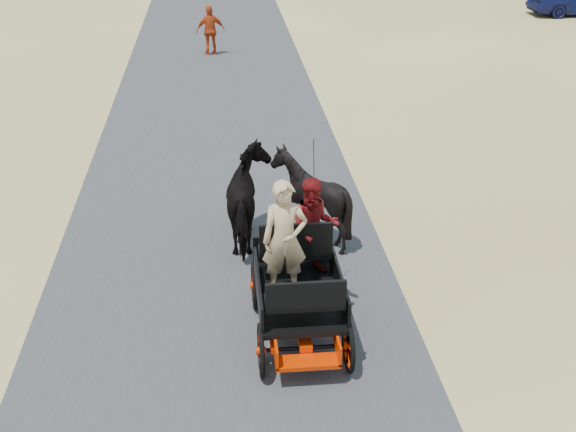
{
  "coord_description": "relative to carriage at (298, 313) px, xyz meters",
  "views": [
    {
      "loc": [
        0.1,
        -8.93,
        6.65
      ],
      "look_at": [
        1.14,
        1.64,
        1.2
      ],
      "focal_mm": 45.0,
      "sensor_mm": 36.0,
      "label": 1
    }
  ],
  "objects": [
    {
      "name": "road",
      "position": [
        -1.14,
        -0.04,
        -0.35
      ],
      "size": [
        6.0,
        140.0,
        0.01
      ],
      "primitive_type": "cube",
      "color": "#38383A",
      "rests_on": "ground"
    },
    {
      "name": "carriage",
      "position": [
        0.0,
        0.0,
        0.0
      ],
      "size": [
        1.3,
        2.4,
        0.72
      ],
      "primitive_type": null,
      "color": "black",
      "rests_on": "ground"
    },
    {
      "name": "pedestrian",
      "position": [
        -1.26,
        16.85,
        0.5
      ],
      "size": [
        1.07,
        0.6,
        1.73
      ],
      "primitive_type": "imported",
      "rotation": [
        0.0,
        0.0,
        3.33
      ],
      "color": "#B43914",
      "rests_on": "ground"
    },
    {
      "name": "horse_right",
      "position": [
        0.55,
        3.0,
        0.49
      ],
      "size": [
        1.37,
        1.54,
        1.7
      ],
      "primitive_type": "imported",
      "rotation": [
        0.0,
        0.0,
        3.14
      ],
      "color": "black",
      "rests_on": "ground"
    },
    {
      "name": "ground",
      "position": [
        -1.14,
        -0.04,
        -0.36
      ],
      "size": [
        140.0,
        140.0,
        0.0
      ],
      "primitive_type": "plane",
      "color": "tan"
    },
    {
      "name": "horse_left",
      "position": [
        -0.55,
        3.0,
        0.49
      ],
      "size": [
        0.91,
        2.01,
        1.7
      ],
      "primitive_type": "imported",
      "rotation": [
        0.0,
        0.0,
        3.14
      ],
      "color": "black",
      "rests_on": "ground"
    },
    {
      "name": "driver_man",
      "position": [
        -0.2,
        0.05,
        1.26
      ],
      "size": [
        0.66,
        0.43,
        1.8
      ],
      "primitive_type": "imported",
      "color": "tan",
      "rests_on": "carriage"
    },
    {
      "name": "passenger_woman",
      "position": [
        0.3,
        0.6,
        1.15
      ],
      "size": [
        0.77,
        0.6,
        1.58
      ],
      "primitive_type": "imported",
      "color": "#660C0F",
      "rests_on": "carriage"
    }
  ]
}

